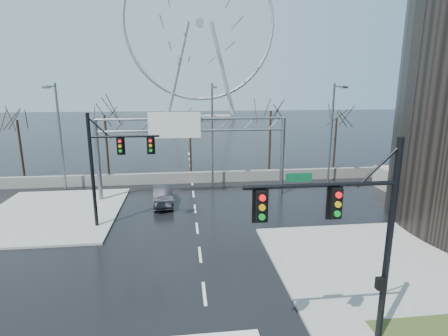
{
  "coord_description": "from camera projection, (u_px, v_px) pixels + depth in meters",
  "views": [
    {
      "loc": [
        -0.82,
        -14.92,
        9.66
      ],
      "look_at": [
        2.04,
        9.16,
        4.0
      ],
      "focal_mm": 28.0,
      "sensor_mm": 36.0,
      "label": 1
    }
  ],
  "objects": [
    {
      "name": "sign_gantry",
      "position": [
        188.0,
        140.0,
        29.96
      ],
      "size": [
        16.36,
        0.4,
        7.6
      ],
      "color": "slate",
      "rests_on": "ground"
    },
    {
      "name": "tree_far_right",
      "position": [
        336.0,
        124.0,
        40.64
      ],
      "size": [
        3.4,
        3.4,
        6.8
      ],
      "color": "black",
      "rests_on": "ground"
    },
    {
      "name": "barrier_wall",
      "position": [
        192.0,
        177.0,
        35.93
      ],
      "size": [
        52.0,
        0.5,
        1.1
      ],
      "primitive_type": "cube",
      "color": "slate",
      "rests_on": "ground"
    },
    {
      "name": "tree_center",
      "position": [
        190.0,
        128.0,
        39.23
      ],
      "size": [
        3.25,
        3.25,
        6.5
      ],
      "color": "black",
      "rests_on": "ground"
    },
    {
      "name": "tree_right",
      "position": [
        271.0,
        118.0,
        39.06
      ],
      "size": [
        3.9,
        3.9,
        7.8
      ],
      "color": "black",
      "rests_on": "ground"
    },
    {
      "name": "signal_mast_near",
      "position": [
        355.0,
        226.0,
        12.29
      ],
      "size": [
        5.52,
        0.41,
        8.0
      ],
      "color": "black",
      "rests_on": "ground"
    },
    {
      "name": "sidewalk_far",
      "position": [
        53.0,
        213.0,
        27.04
      ],
      "size": [
        10.0,
        12.0,
        0.15
      ],
      "primitive_type": "cube",
      "color": "gray",
      "rests_on": "ground"
    },
    {
      "name": "ferris_wheel",
      "position": [
        200.0,
        30.0,
        103.22
      ],
      "size": [
        45.0,
        6.0,
        50.91
      ],
      "color": "gray",
      "rests_on": "ground"
    },
    {
      "name": "car",
      "position": [
        163.0,
        196.0,
        29.25
      ],
      "size": [
        1.85,
        4.62,
        1.49
      ],
      "primitive_type": "imported",
      "rotation": [
        0.0,
        0.0,
        0.06
      ],
      "color": "black",
      "rests_on": "ground"
    },
    {
      "name": "signal_mast_far",
      "position": [
        108.0,
        160.0,
        23.61
      ],
      "size": [
        4.72,
        0.41,
        8.0
      ],
      "color": "black",
      "rests_on": "ground"
    },
    {
      "name": "streetlight_left",
      "position": [
        58.0,
        129.0,
        31.56
      ],
      "size": [
        0.5,
        2.55,
        10.0
      ],
      "color": "slate",
      "rests_on": "ground"
    },
    {
      "name": "tree_left",
      "position": [
        105.0,
        122.0,
        37.05
      ],
      "size": [
        3.75,
        3.75,
        7.5
      ],
      "color": "black",
      "rests_on": "ground"
    },
    {
      "name": "tree_far_left",
      "position": [
        18.0,
        127.0,
        36.59
      ],
      "size": [
        3.5,
        3.5,
        7.0
      ],
      "color": "black",
      "rests_on": "ground"
    },
    {
      "name": "streetlight_mid",
      "position": [
        212.0,
        127.0,
        33.17
      ],
      "size": [
        0.5,
        2.55,
        10.0
      ],
      "color": "slate",
      "rests_on": "ground"
    },
    {
      "name": "ground",
      "position": [
        204.0,
        293.0,
        16.71
      ],
      "size": [
        260.0,
        260.0,
        0.0
      ],
      "primitive_type": "plane",
      "color": "black",
      "rests_on": "ground"
    },
    {
      "name": "streetlight_right",
      "position": [
        333.0,
        126.0,
        34.55
      ],
      "size": [
        0.5,
        2.55,
        10.0
      ],
      "color": "slate",
      "rests_on": "ground"
    },
    {
      "name": "sidewalk_right_ext",
      "position": [
        378.0,
        260.0,
        19.78
      ],
      "size": [
        12.0,
        10.0,
        0.15
      ],
      "primitive_type": "cube",
      "color": "gray",
      "rests_on": "ground"
    }
  ]
}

